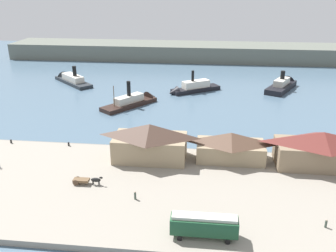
{
  "coord_description": "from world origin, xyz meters",
  "views": [
    {
      "loc": [
        14.52,
        -82.68,
        38.71
      ],
      "look_at": [
        4.42,
        8.29,
        2.0
      ],
      "focal_mm": 38.72,
      "sensor_mm": 36.0,
      "label": 1
    }
  ],
  "objects": [
    {
      "name": "mooring_post_east",
      "position": [
        -18.56,
        -5.33,
        1.65
      ],
      "size": [
        0.44,
        0.44,
        0.9
      ],
      "primitive_type": "cylinder",
      "color": "black",
      "rests_on": "quay_promenade"
    },
    {
      "name": "pedestrian_walking_east",
      "position": [
        34.79,
        -31.25,
        1.89
      ],
      "size": [
        0.37,
        0.37,
        1.51
      ],
      "color": "#3D4C42",
      "rests_on": "quay_promenade"
    },
    {
      "name": "far_headland",
      "position": [
        0.0,
        110.0,
        4.0
      ],
      "size": [
        180.0,
        24.0,
        8.0
      ],
      "primitive_type": "cube",
      "color": "#60665B",
      "rests_on": "ground"
    },
    {
      "name": "ferry_outer_harbor",
      "position": [
        8.64,
        48.25,
        1.47
      ],
      "size": [
        19.9,
        15.21,
        9.52
      ],
      "color": "black",
      "rests_on": "ground"
    },
    {
      "name": "ferry_moored_east",
      "position": [
        43.85,
        57.18,
        1.46
      ],
      "size": [
        15.19,
        21.73,
        9.14
      ],
      "color": "black",
      "rests_on": "ground"
    },
    {
      "name": "ground_plane",
      "position": [
        0.0,
        0.0,
        0.0
      ],
      "size": [
        320.0,
        320.0,
        0.0
      ],
      "primitive_type": "plane",
      "color": "slate"
    },
    {
      "name": "horse_cart",
      "position": [
        -8.45,
        -22.4,
        2.12
      ],
      "size": [
        5.99,
        1.58,
        1.87
      ],
      "color": "brown",
      "rests_on": "quay_promenade"
    },
    {
      "name": "ferry_shed_west_terminal",
      "position": [
        39.58,
        -9.22,
        5.22
      ],
      "size": [
        19.35,
        8.99,
        7.93
      ],
      "color": "#847056",
      "rests_on": "quay_promenade"
    },
    {
      "name": "ferry_near_quay",
      "position": [
        -9.18,
        31.65,
        1.24
      ],
      "size": [
        17.8,
        20.71,
        10.38
      ],
      "color": "black",
      "rests_on": "ground"
    },
    {
      "name": "quay_promenade",
      "position": [
        0.0,
        -22.0,
        0.6
      ],
      "size": [
        110.0,
        36.0,
        1.2
      ],
      "primitive_type": "cube",
      "color": "gray",
      "rests_on": "ground"
    },
    {
      "name": "pedestrian_near_west_shed",
      "position": [
        2.19,
        -26.58,
        1.95
      ],
      "size": [
        0.41,
        0.41,
        1.64
      ],
      "color": "#3D4C42",
      "rests_on": "quay_promenade"
    },
    {
      "name": "street_tram",
      "position": [
        14.98,
        -35.87,
        3.57
      ],
      "size": [
        10.51,
        2.88,
        4.01
      ],
      "color": "#1E4C2D",
      "rests_on": "quay_promenade"
    },
    {
      "name": "mooring_post_center_east",
      "position": [
        -33.4,
        -5.35,
        1.65
      ],
      "size": [
        0.44,
        0.44,
        0.9
      ],
      "primitive_type": "cylinder",
      "color": "black",
      "rests_on": "quay_promenade"
    },
    {
      "name": "ferry_approaching_east",
      "position": [
        -41.71,
        57.32,
        1.26
      ],
      "size": [
        21.39,
        20.8,
        9.41
      ],
      "color": "#23282D",
      "rests_on": "ground"
    },
    {
      "name": "ferry_shed_east_terminal",
      "position": [
        2.39,
        -9.97,
        5.47
      ],
      "size": [
        16.41,
        8.8,
        8.41
      ],
      "color": "#998466",
      "rests_on": "quay_promenade"
    },
    {
      "name": "ferry_shed_customs_shed",
      "position": [
        20.32,
        -8.36,
        4.52
      ],
      "size": [
        15.23,
        7.58,
        6.53
      ],
      "color": "#998466",
      "rests_on": "quay_promenade"
    },
    {
      "name": "seawall_edge",
      "position": [
        0.0,
        -3.6,
        0.5
      ],
      "size": [
        110.0,
        0.8,
        1.0
      ],
      "primitive_type": "cube",
      "color": "slate",
      "rests_on": "ground"
    }
  ]
}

